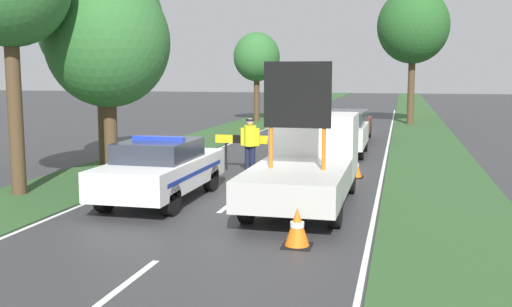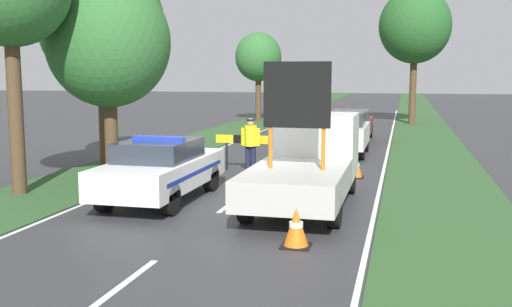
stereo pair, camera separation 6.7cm
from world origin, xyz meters
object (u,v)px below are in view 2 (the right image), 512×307
(police_car, at_px, (161,169))
(police_officer, at_px, (251,141))
(queued_car_van_white, at_px, (344,133))
(roadside_tree_near_left, at_px, (108,43))
(traffic_cone_near_police, at_px, (294,169))
(roadside_tree_far_left, at_px, (102,24))
(roadside_tree_near_right, at_px, (258,57))
(work_truck, at_px, (308,160))
(pedestrian_civilian, at_px, (278,144))
(roadside_tree_mid_right, at_px, (415,26))
(traffic_cone_behind_barrier, at_px, (296,227))
(road_barrier, at_px, (269,142))
(traffic_cone_near_truck, at_px, (264,169))
(queued_car_wagon_maroon, at_px, (351,124))
(traffic_cone_centre_front, at_px, (355,167))

(police_car, bearing_deg, police_officer, 77.71)
(queued_car_van_white, xyz_separation_m, roadside_tree_near_left, (-6.13, -6.96, 3.13))
(traffic_cone_near_police, distance_m, roadside_tree_far_left, 8.23)
(police_car, relative_size, roadside_tree_near_right, 0.83)
(work_truck, distance_m, traffic_cone_near_police, 3.05)
(work_truck, xyz_separation_m, pedestrian_civilian, (-1.53, 3.73, -0.10))
(pedestrian_civilian, xyz_separation_m, roadside_tree_mid_right, (4.25, 19.69, 4.95))
(traffic_cone_behind_barrier, height_order, roadside_tree_near_right, roadside_tree_near_right)
(road_barrier, xyz_separation_m, traffic_cone_near_truck, (0.14, -1.28, -0.67))
(traffic_cone_near_truck, xyz_separation_m, queued_car_van_white, (1.80, 5.74, 0.57))
(queued_car_van_white, bearing_deg, queued_car_wagon_maroon, -87.95)
(work_truck, relative_size, queued_car_wagon_maroon, 1.37)
(police_car, relative_size, roadside_tree_far_left, 0.68)
(traffic_cone_behind_barrier, bearing_deg, queued_car_wagon_maroon, 91.81)
(traffic_cone_behind_barrier, distance_m, roadside_tree_near_right, 28.51)
(work_truck, height_order, traffic_cone_centre_front, work_truck)
(traffic_cone_centre_front, height_order, traffic_cone_behind_barrier, traffic_cone_behind_barrier)
(police_officer, xyz_separation_m, traffic_cone_centre_front, (3.27, -0.04, -0.69))
(queued_car_wagon_maroon, bearing_deg, work_truck, 90.65)
(police_officer, distance_m, roadside_tree_near_left, 5.16)
(road_barrier, bearing_deg, traffic_cone_centre_front, -4.86)
(work_truck, relative_size, roadside_tree_mid_right, 0.70)
(police_officer, height_order, roadside_tree_mid_right, roadside_tree_mid_right)
(police_car, height_order, queued_car_wagon_maroon, police_car)
(police_car, distance_m, traffic_cone_near_truck, 4.09)
(police_officer, bearing_deg, traffic_cone_centre_front, -151.90)
(queued_car_wagon_maroon, bearing_deg, road_barrier, 79.67)
(pedestrian_civilian, relative_size, traffic_cone_behind_barrier, 2.20)
(queued_car_wagon_maroon, bearing_deg, roadside_tree_near_right, -54.79)
(pedestrian_civilian, height_order, roadside_tree_far_left, roadside_tree_far_left)
(roadside_tree_near_left, distance_m, roadside_tree_near_right, 21.75)
(traffic_cone_behind_barrier, bearing_deg, traffic_cone_near_police, 100.67)
(pedestrian_civilian, bearing_deg, police_officer, -178.17)
(roadside_tree_near_right, bearing_deg, traffic_cone_centre_front, -68.43)
(roadside_tree_mid_right, height_order, roadside_tree_far_left, roadside_tree_mid_right)
(traffic_cone_near_police, xyz_separation_m, roadside_tree_far_left, (-6.80, 1.40, 4.42))
(police_car, height_order, pedestrian_civilian, police_car)
(pedestrian_civilian, bearing_deg, traffic_cone_near_police, -52.80)
(work_truck, xyz_separation_m, traffic_cone_behind_barrier, (0.40, -3.87, -0.68))
(traffic_cone_near_police, bearing_deg, work_truck, -73.11)
(traffic_cone_behind_barrier, height_order, queued_car_wagon_maroon, queued_car_wagon_maroon)
(police_officer, bearing_deg, traffic_cone_near_truck, 156.66)
(roadside_tree_far_left, bearing_deg, roadside_tree_near_right, 87.84)
(traffic_cone_near_police, height_order, traffic_cone_behind_barrier, traffic_cone_behind_barrier)
(road_barrier, relative_size, traffic_cone_near_truck, 6.09)
(work_truck, bearing_deg, roadside_tree_near_right, -76.63)
(police_officer, xyz_separation_m, roadside_tree_mid_right, (5.12, 19.71, 4.86))
(roadside_tree_near_right, bearing_deg, traffic_cone_behind_barrier, -74.95)
(traffic_cone_near_police, bearing_deg, police_officer, 150.11)
(roadside_tree_near_left, distance_m, roadside_tree_far_left, 3.07)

